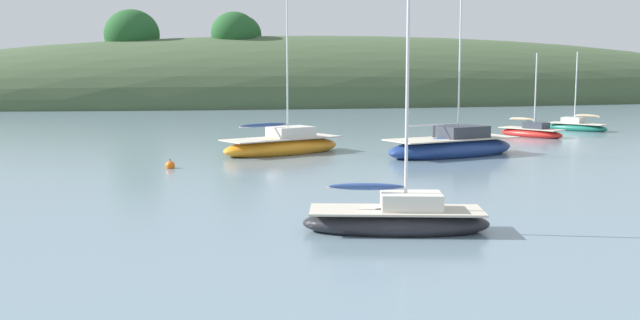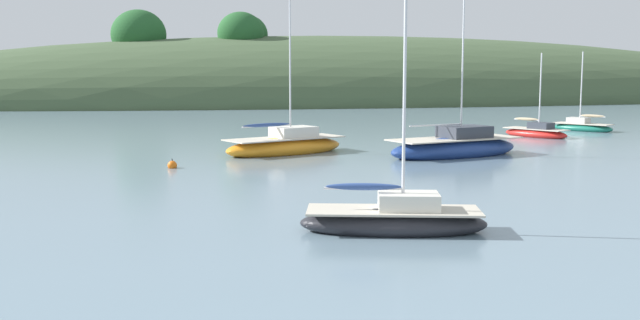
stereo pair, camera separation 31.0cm
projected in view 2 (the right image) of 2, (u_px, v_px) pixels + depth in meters
name	position (u px, v px, depth m)	size (l,w,h in m)	color
far_shoreline_hill	(363.00, 101.00, 104.04)	(150.00, 36.00, 22.01)	#425638
sailboat_navy_dinghy	(536.00, 132.00, 48.61)	(3.52, 4.95, 5.84)	red
sailboat_black_sloop	(395.00, 220.00, 19.89)	(5.52, 3.19, 7.05)	#232328
sailboat_yellow_far	(582.00, 127.00, 53.61)	(3.70, 4.75, 6.07)	#196B56
sailboat_blue_center	(286.00, 145.00, 38.85)	(7.59, 4.97, 10.42)	orange
sailboat_red_portside	(456.00, 147.00, 37.68)	(8.38, 4.64, 10.90)	navy
mooring_buoy_channel	(172.00, 165.00, 33.00)	(0.44, 0.44, 0.54)	orange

